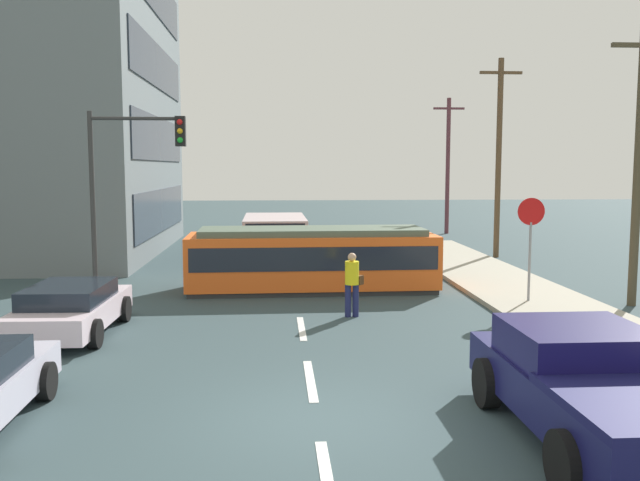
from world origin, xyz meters
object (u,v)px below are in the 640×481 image
at_px(streetcar_tram, 312,258).
at_px(city_bus, 275,235).
at_px(utility_pole_near, 638,160).
at_px(traffic_light_mast, 128,171).
at_px(pickup_truck_parked, 591,387).
at_px(pedestrian_crossing, 352,281).
at_px(utility_pole_far, 448,163).
at_px(parked_sedan_mid, 71,308).
at_px(utility_pole_mid, 499,155).
at_px(stop_sign, 531,228).

relative_size(streetcar_tram, city_bus, 1.52).
height_order(streetcar_tram, utility_pole_near, utility_pole_near).
relative_size(city_bus, traffic_light_mast, 0.95).
height_order(pickup_truck_parked, traffic_light_mast, traffic_light_mast).
xyz_separation_m(pedestrian_crossing, traffic_light_mast, (-6.09, 2.29, 2.82)).
xyz_separation_m(pedestrian_crossing, utility_pole_far, (8.06, 21.81, 3.15)).
height_order(pickup_truck_parked, parked_sedan_mid, pickup_truck_parked).
relative_size(parked_sedan_mid, utility_pole_near, 0.56).
height_order(streetcar_tram, parked_sedan_mid, streetcar_tram).
bearing_deg(traffic_light_mast, utility_pole_mid, 33.34).
xyz_separation_m(pedestrian_crossing, utility_pole_mid, (7.53, 11.25, 3.44)).
relative_size(pedestrian_crossing, utility_pole_near, 0.22).
bearing_deg(stop_sign, streetcar_tram, 154.87).
relative_size(streetcar_tram, utility_pole_near, 1.01).
bearing_deg(pedestrian_crossing, stop_sign, 12.43).
distance_m(streetcar_tram, utility_pole_near, 9.79).
bearing_deg(utility_pole_mid, stop_sign, -103.44).
bearing_deg(parked_sedan_mid, traffic_light_mast, 80.91).
height_order(pedestrian_crossing, traffic_light_mast, traffic_light_mast).
distance_m(pedestrian_crossing, utility_pole_near, 8.62).
relative_size(stop_sign, utility_pole_mid, 0.34).
xyz_separation_m(stop_sign, utility_pole_far, (2.95, 20.68, 1.90)).
xyz_separation_m(pickup_truck_parked, utility_pole_far, (5.64, 30.04, 3.30)).
bearing_deg(pickup_truck_parked, city_bus, 102.99).
bearing_deg(utility_pole_near, traffic_light_mast, 174.41).
height_order(parked_sedan_mid, utility_pole_mid, utility_pole_mid).
relative_size(pickup_truck_parked, utility_pole_mid, 0.59).
distance_m(pickup_truck_parked, stop_sign, 9.84).
height_order(stop_sign, traffic_light_mast, traffic_light_mast).
distance_m(pickup_truck_parked, utility_pole_near, 11.19).
distance_m(parked_sedan_mid, utility_pole_far, 27.76).
xyz_separation_m(stop_sign, utility_pole_mid, (2.42, 10.12, 2.19)).
distance_m(pickup_truck_parked, utility_pole_far, 30.75).
height_order(city_bus, utility_pole_far, utility_pole_far).
bearing_deg(traffic_light_mast, pedestrian_crossing, -20.58).
distance_m(city_bus, pedestrian_crossing, 11.09).
relative_size(streetcar_tram, parked_sedan_mid, 1.81).
distance_m(pedestrian_crossing, pickup_truck_parked, 8.58).
relative_size(streetcar_tram, pickup_truck_parked, 1.55).
relative_size(traffic_light_mast, utility_pole_near, 0.70).
bearing_deg(utility_pole_mid, city_bus, -177.92).
bearing_deg(utility_pole_mid, utility_pole_near, -87.45).
xyz_separation_m(parked_sedan_mid, stop_sign, (11.80, 2.58, 1.57)).
bearing_deg(streetcar_tram, pedestrian_crossing, -78.07).
bearing_deg(utility_pole_mid, parked_sedan_mid, -138.23).
distance_m(stop_sign, traffic_light_mast, 11.37).
bearing_deg(city_bus, stop_sign, -54.00).
xyz_separation_m(city_bus, utility_pole_mid, (9.52, 0.35, 3.35)).
distance_m(stop_sign, utility_pole_mid, 10.64).
distance_m(utility_pole_near, utility_pole_mid, 10.36).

